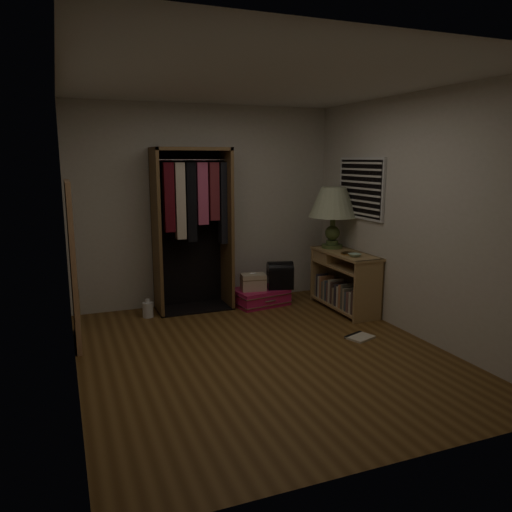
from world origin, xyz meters
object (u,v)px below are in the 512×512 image
object	(u,v)px
console_bookshelf	(342,279)
table_lamp	(333,204)
open_wardrobe	(194,215)
black_bag	(280,274)
pink_suitcase	(260,297)
floor_mirror	(73,264)
train_case	(253,282)
white_jug	(148,309)

from	to	relation	value
console_bookshelf	table_lamp	size ratio (longest dim) A/B	1.40
open_wardrobe	black_bag	bearing A→B (deg)	-12.29
pink_suitcase	black_bag	distance (m)	0.40
open_wardrobe	table_lamp	world-z (taller)	open_wardrobe
floor_mirror	table_lamp	size ratio (longest dim) A/B	2.12
train_case	white_jug	world-z (taller)	train_case
black_bag	white_jug	xyz separation A→B (m)	(-1.74, 0.07, -0.30)
console_bookshelf	floor_mirror	size ratio (longest dim) A/B	0.66
open_wardrobe	table_lamp	bearing A→B (deg)	-13.78
pink_suitcase	table_lamp	xyz separation A→B (m)	(0.93, -0.26, 1.23)
open_wardrobe	pink_suitcase	world-z (taller)	open_wardrobe
white_jug	floor_mirror	bearing A→B (deg)	-144.25
open_wardrobe	pink_suitcase	distance (m)	1.39
console_bookshelf	floor_mirror	distance (m)	3.27
floor_mirror	black_bag	world-z (taller)	floor_mirror
train_case	white_jug	distance (m)	1.40
open_wardrobe	train_case	distance (m)	1.16
white_jug	pink_suitcase	bearing A→B (deg)	-0.01
train_case	white_jug	size ratio (longest dim) A/B	1.53
console_bookshelf	table_lamp	distance (m)	0.99
train_case	white_jug	bearing A→B (deg)	-172.34
console_bookshelf	floor_mirror	xyz separation A→B (m)	(-3.24, -0.04, 0.46)
floor_mirror	train_case	size ratio (longest dim) A/B	4.86
floor_mirror	white_jug	distance (m)	1.27
open_wardrobe	floor_mirror	distance (m)	1.72
pink_suitcase	black_bag	bearing A→B (deg)	-23.50
black_bag	train_case	bearing A→B (deg)	-172.81
console_bookshelf	white_jug	world-z (taller)	console_bookshelf
console_bookshelf	open_wardrobe	world-z (taller)	open_wardrobe
floor_mirror	table_lamp	bearing A→B (deg)	6.01
open_wardrobe	train_case	size ratio (longest dim) A/B	5.87
table_lamp	black_bag	bearing A→B (deg)	163.83
train_case	console_bookshelf	bearing A→B (deg)	-18.60
open_wardrobe	floor_mirror	bearing A→B (deg)	-152.67
floor_mirror	table_lamp	xyz separation A→B (m)	(3.24, 0.34, 0.49)
train_case	black_bag	distance (m)	0.38
open_wardrobe	floor_mirror	world-z (taller)	open_wardrobe
console_bookshelf	black_bag	xyz separation A→B (m)	(-0.66, 0.49, 0.01)
train_case	white_jug	xyz separation A→B (m)	(-1.38, 0.03, -0.23)
open_wardrobe	black_bag	world-z (taller)	open_wardrobe
black_bag	white_jug	size ratio (longest dim) A/B	1.65
floor_mirror	black_bag	bearing A→B (deg)	11.72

